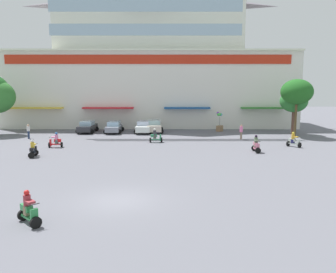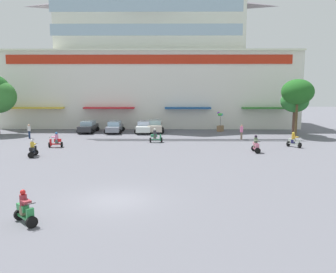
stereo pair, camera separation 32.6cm
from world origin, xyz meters
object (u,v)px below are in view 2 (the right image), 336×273
at_px(scooter_rider_0, 256,145).
at_px(scooter_rider_6, 33,149).
at_px(scooter_rider_1, 25,210).
at_px(balloon_vendor_cart, 220,123).
at_px(scooter_rider_2, 56,141).
at_px(scooter_rider_3, 156,136).
at_px(parked_car_0, 88,127).
at_px(plaza_tree_1, 295,101).
at_px(pedestrian_0, 29,130).
at_px(parked_car_3, 155,126).
at_px(plaza_tree_3, 298,92).
at_px(scooter_rider_4, 294,141).
at_px(parked_car_2, 144,127).
at_px(pedestrian_1, 242,131).
at_px(parked_car_1, 115,127).

height_order(scooter_rider_0, scooter_rider_6, scooter_rider_0).
distance_m(scooter_rider_1, balloon_vendor_cart, 33.81).
bearing_deg(balloon_vendor_cart, scooter_rider_2, -146.18).
bearing_deg(scooter_rider_0, scooter_rider_3, 149.92).
bearing_deg(parked_car_0, balloon_vendor_cart, 3.60).
bearing_deg(parked_car_0, plaza_tree_1, -3.91).
relative_size(pedestrian_0, balloon_vendor_cart, 0.65).
bearing_deg(plaza_tree_1, parked_car_3, 174.39).
relative_size(parked_car_0, scooter_rider_1, 2.78).
relative_size(plaza_tree_3, scooter_rider_0, 4.26).
bearing_deg(plaza_tree_3, plaza_tree_1, 79.68).
relative_size(scooter_rider_1, scooter_rider_4, 1.06).
relative_size(scooter_rider_1, pedestrian_0, 0.95).
height_order(plaza_tree_1, scooter_rider_2, plaza_tree_1).
bearing_deg(scooter_rider_0, parked_car_0, 144.26).
bearing_deg(scooter_rider_6, parked_car_2, 60.88).
distance_m(parked_car_0, scooter_rider_3, 11.87).
height_order(plaza_tree_1, scooter_rider_0, plaza_tree_1).
bearing_deg(plaza_tree_3, pedestrian_1, -162.10).
bearing_deg(parked_car_2, scooter_rider_3, -76.55).
bearing_deg(parked_car_1, scooter_rider_0, -40.92).
xyz_separation_m(parked_car_2, parked_car_3, (1.34, 0.23, 0.04)).
xyz_separation_m(scooter_rider_0, balloon_vendor_cart, (-1.33, 14.26, 0.42)).
xyz_separation_m(scooter_rider_1, pedestrian_0, (-9.54, 24.88, 0.30)).
distance_m(parked_car_3, scooter_rider_3, 7.71).
bearing_deg(pedestrian_0, balloon_vendor_cart, 15.78).
relative_size(plaza_tree_3, scooter_rider_6, 4.40).
bearing_deg(scooter_rider_6, balloon_vendor_cart, 42.10).
distance_m(plaza_tree_1, scooter_rider_0, 13.95).
height_order(scooter_rider_3, scooter_rider_6, scooter_rider_6).
relative_size(scooter_rider_0, scooter_rider_1, 1.01).
bearing_deg(scooter_rider_0, parked_car_1, 139.08).
relative_size(plaza_tree_1, parked_car_1, 1.24).
bearing_deg(parked_car_1, scooter_rider_2, -111.52).
distance_m(scooter_rider_3, pedestrian_1, 9.69).
xyz_separation_m(pedestrian_0, balloon_vendor_cart, (22.48, 6.35, 0.13)).
xyz_separation_m(parked_car_2, scooter_rider_3, (1.79, -7.47, -0.12)).
height_order(parked_car_1, scooter_rider_6, scooter_rider_6).
distance_m(parked_car_1, scooter_rider_2, 11.31).
bearing_deg(parked_car_3, balloon_vendor_cart, 7.66).
bearing_deg(parked_car_3, scooter_rider_2, -130.73).
xyz_separation_m(plaza_tree_3, parked_car_0, (-25.21, 3.59, -4.49)).
height_order(plaza_tree_3, scooter_rider_4, plaza_tree_3).
height_order(plaza_tree_3, balloon_vendor_cart, plaza_tree_3).
distance_m(parked_car_1, scooter_rider_1, 29.90).
relative_size(parked_car_0, balloon_vendor_cart, 1.71).
xyz_separation_m(parked_car_3, balloon_vendor_cart, (8.48, 1.14, 0.28)).
relative_size(parked_car_2, scooter_rider_4, 3.01).
bearing_deg(parked_car_1, parked_car_0, 175.40).
relative_size(parked_car_0, scooter_rider_4, 2.93).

